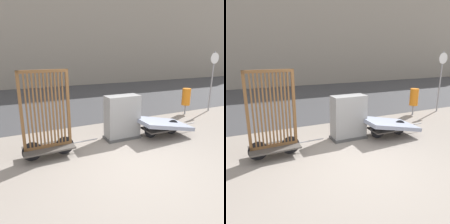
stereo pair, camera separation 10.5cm
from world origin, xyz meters
The scene contains 7 objects.
ground_plane centered at (0.00, 0.00, 0.00)m, with size 60.00×60.00×0.00m, color gray.
road_strip centered at (0.00, 8.21, 0.00)m, with size 56.00×9.78×0.01m.
bike_cart_with_bedframe centered at (-1.73, 1.34, 0.82)m, with size 1.95×0.67×2.18m.
bike_cart_with_mattress centered at (1.74, 1.34, 0.38)m, with size 2.17×1.09×0.63m.
utility_cabinet centered at (0.51, 1.70, 0.62)m, with size 1.08×0.53×1.33m.
trash_bin centered at (4.19, 2.97, 0.75)m, with size 0.34×0.34×1.11m.
sign_post centered at (5.58, 2.96, 1.62)m, with size 0.46×0.06×2.60m.
Camera 1 is at (-2.42, -3.87, 2.55)m, focal length 35.00 mm.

